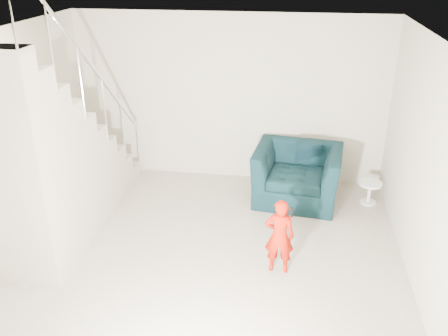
{
  "coord_description": "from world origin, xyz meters",
  "views": [
    {
      "loc": [
        1.02,
        -4.54,
        3.53
      ],
      "look_at": [
        0.15,
        1.2,
        0.85
      ],
      "focal_mm": 38.0,
      "sensor_mm": 36.0,
      "label": 1
    }
  ],
  "objects": [
    {
      "name": "armchair",
      "position": [
        1.15,
        2.07,
        0.41
      ],
      "size": [
        1.39,
        1.25,
        0.83
      ],
      "primitive_type": "imported",
      "rotation": [
        0.0,
        0.0,
        -0.11
      ],
      "color": "black",
      "rests_on": "floor"
    },
    {
      "name": "right_wall",
      "position": [
        2.5,
        0.0,
        1.35
      ],
      "size": [
        0.0,
        5.5,
        5.5
      ],
      "primitive_type": "plane",
      "rotation": [
        1.57,
        0.0,
        -1.57
      ],
      "color": "#C1B69D",
      "rests_on": "floor"
    },
    {
      "name": "side_table",
      "position": [
        2.25,
        2.1,
        0.23
      ],
      "size": [
        0.34,
        0.34,
        0.34
      ],
      "color": "white",
      "rests_on": "floor"
    },
    {
      "name": "cushion",
      "position": [
        1.3,
        2.4,
        0.65
      ],
      "size": [
        0.4,
        0.19,
        0.39
      ],
      "primitive_type": "cube",
      "rotation": [
        0.21,
        0.0,
        0.0
      ],
      "color": "black",
      "rests_on": "armchair"
    },
    {
      "name": "ceiling",
      "position": [
        0.0,
        0.0,
        2.7
      ],
      "size": [
        5.5,
        5.5,
        0.0
      ],
      "primitive_type": "plane",
      "rotation": [
        3.14,
        0.0,
        0.0
      ],
      "color": "silver",
      "rests_on": "back_wall"
    },
    {
      "name": "floor",
      "position": [
        0.0,
        0.0,
        0.0
      ],
      "size": [
        5.5,
        5.5,
        0.0
      ],
      "primitive_type": "plane",
      "color": "gray",
      "rests_on": "ground"
    },
    {
      "name": "throw",
      "position": [
        0.62,
        1.97,
        0.52
      ],
      "size": [
        0.05,
        0.51,
        0.57
      ],
      "primitive_type": "cube",
      "color": "black",
      "rests_on": "armchair"
    },
    {
      "name": "back_wall",
      "position": [
        0.0,
        2.75,
        1.35
      ],
      "size": [
        5.0,
        0.0,
        5.0
      ],
      "primitive_type": "plane",
      "rotation": [
        1.57,
        0.0,
        0.0
      ],
      "color": "#C1B69D",
      "rests_on": "floor"
    },
    {
      "name": "staircase",
      "position": [
        -2.0,
        0.55,
        0.95
      ],
      "size": [
        1.02,
        3.03,
        3.62
      ],
      "color": "#ADA089",
      "rests_on": "floor"
    },
    {
      "name": "toddler",
      "position": [
        0.96,
        0.2,
        0.48
      ],
      "size": [
        0.35,
        0.23,
        0.96
      ],
      "primitive_type": "imported",
      "rotation": [
        0.0,
        0.0,
        3.14
      ],
      "color": "#991104",
      "rests_on": "floor"
    },
    {
      "name": "phone",
      "position": [
        1.08,
        0.17,
        0.83
      ],
      "size": [
        0.03,
        0.05,
        0.1
      ],
      "primitive_type": "cube",
      "rotation": [
        0.0,
        0.0,
        0.25
      ],
      "color": "black",
      "rests_on": "toddler"
    }
  ]
}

